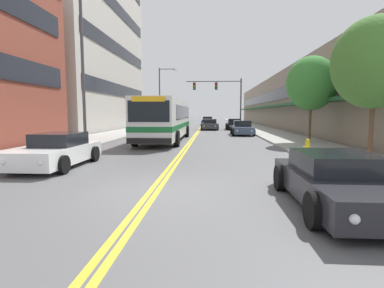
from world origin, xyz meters
name	(u,v)px	position (x,y,z in m)	size (l,w,h in m)	color
ground_plane	(202,127)	(0.00, 37.00, 0.00)	(240.00, 240.00, 0.00)	#565659
sidewalk_left	(152,126)	(-7.48, 37.00, 0.06)	(3.96, 106.00, 0.13)	#9E9B96
sidewalk_right	(252,126)	(7.48, 37.00, 0.06)	(3.96, 106.00, 0.13)	#9E9B96
centre_line	(202,127)	(0.00, 37.00, 0.00)	(0.34, 106.00, 0.01)	yellow
office_tower_left	(69,10)	(-15.71, 28.66, 14.33)	(12.08, 23.78, 28.65)	#BCB7AD
storefront_row_right	(296,103)	(13.69, 37.00, 3.54)	(9.10, 68.00, 7.07)	gray
city_bus	(166,118)	(-1.92, 14.63, 1.70)	(2.91, 12.25, 3.00)	silver
car_red_parked_left_near	(168,124)	(-4.41, 32.82, 0.57)	(2.13, 4.74, 1.20)	maroon
car_champagne_parked_left_mid	(160,126)	(-4.44, 26.50, 0.59)	(2.08, 4.58, 1.26)	beige
car_white_parked_left_far	(58,151)	(-4.37, 3.35, 0.60)	(2.00, 4.50, 1.30)	white
car_charcoal_parked_right_foreground	(338,181)	(4.30, -1.00, 0.56)	(2.12, 4.48, 1.18)	#232328
car_slate_blue_parked_right_mid	(242,128)	(4.34, 20.51, 0.62)	(2.03, 4.28, 1.34)	#475675
car_black_parked_right_far	(234,124)	(4.30, 29.80, 0.62)	(2.06, 4.26, 1.34)	black
car_navy_moving_lead	(208,121)	(0.71, 46.35, 0.64)	(2.13, 4.28, 1.38)	#19234C
car_dark_grey_moving_second	(210,125)	(1.26, 29.32, 0.61)	(2.12, 4.75, 1.30)	#38383D
traffic_signal_mast	(222,93)	(2.75, 31.45, 4.63)	(7.14, 0.38, 6.44)	#47474C
street_lamp_left_near	(87,53)	(-5.06, 7.98, 5.19)	(2.04, 0.28, 8.91)	#47474C
street_lamp_left_far	(162,93)	(-4.97, 31.23, 4.66)	(2.38, 0.28, 7.81)	#47474C
street_tree_right_near	(375,63)	(7.25, 3.49, 3.83)	(2.94, 2.94, 5.32)	brown
street_tree_right_mid	(311,83)	(7.95, 12.47, 3.97)	(3.17, 3.17, 5.59)	brown
fire_hydrant	(307,147)	(5.95, 6.39, 0.50)	(0.29, 0.21, 0.75)	yellow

